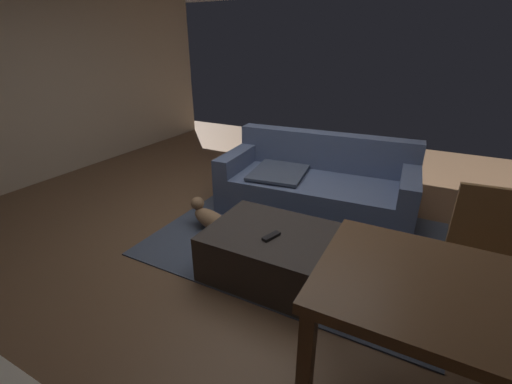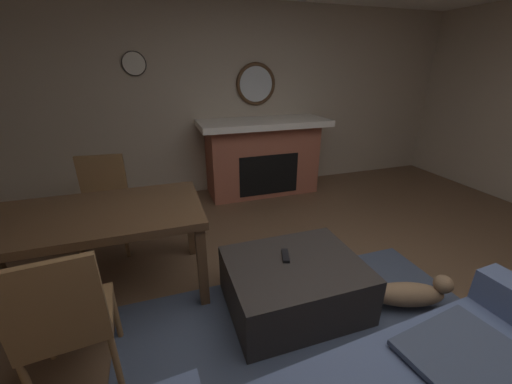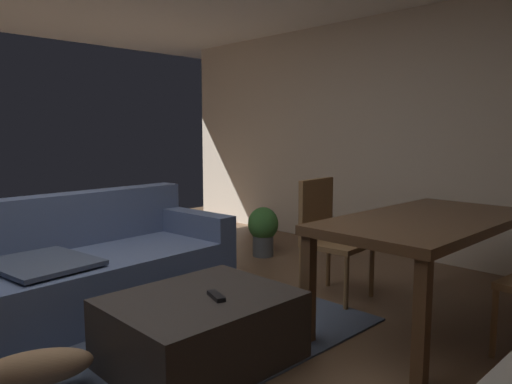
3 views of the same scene
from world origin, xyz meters
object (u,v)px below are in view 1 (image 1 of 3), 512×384
object	(u,v)px
dining_chair_north	(487,252)
small_dog	(210,218)
couch	(316,186)
tv_remote	(271,236)
ottoman_coffee_table	(271,252)

from	to	relation	value
dining_chair_north	small_dog	bearing A→B (deg)	177.28
couch	tv_remote	size ratio (longest dim) A/B	13.03
dining_chair_north	small_dog	size ratio (longest dim) A/B	1.56
couch	dining_chair_north	distance (m)	1.83
couch	ottoman_coffee_table	world-z (taller)	couch
ottoman_coffee_table	small_dog	size ratio (longest dim) A/B	1.65
tv_remote	small_dog	size ratio (longest dim) A/B	0.27
ottoman_coffee_table	tv_remote	distance (m)	0.23
couch	ottoman_coffee_table	bearing A→B (deg)	-87.43
couch	small_dog	distance (m)	1.22
couch	dining_chair_north	world-z (taller)	dining_chair_north
couch	tv_remote	bearing A→B (deg)	-85.95
couch	small_dog	bearing A→B (deg)	-129.06
dining_chair_north	ottoman_coffee_table	bearing A→B (deg)	-171.59
couch	tv_remote	distance (m)	1.36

